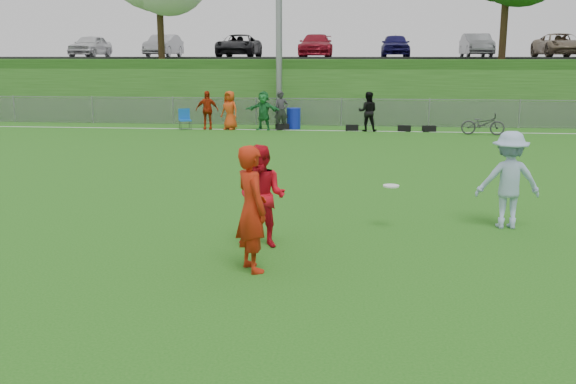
# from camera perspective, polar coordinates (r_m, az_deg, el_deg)

# --- Properties ---
(ground) EXTENTS (120.00, 120.00, 0.00)m
(ground) POSITION_cam_1_polar(r_m,az_deg,el_deg) (10.45, 1.64, -5.98)
(ground) COLOR #1C5F14
(ground) RESTS_ON ground
(sideline_far) EXTENTS (60.00, 0.10, 0.01)m
(sideline_far) POSITION_cam_1_polar(r_m,az_deg,el_deg) (28.10, 4.62, 5.45)
(sideline_far) COLOR white
(sideline_far) RESTS_ON ground
(fence) EXTENTS (58.00, 0.06, 1.30)m
(fence) POSITION_cam_1_polar(r_m,az_deg,el_deg) (30.02, 4.76, 7.11)
(fence) COLOR gray
(fence) RESTS_ON ground
(berm) EXTENTS (120.00, 18.00, 3.00)m
(berm) POSITION_cam_1_polar(r_m,az_deg,el_deg) (40.94, 5.21, 9.62)
(berm) COLOR #1E4A14
(berm) RESTS_ON ground
(parking_lot) EXTENTS (120.00, 12.00, 0.10)m
(parking_lot) POSITION_cam_1_polar(r_m,az_deg,el_deg) (42.91, 5.31, 11.80)
(parking_lot) COLOR black
(parking_lot) RESTS_ON berm
(car_row) EXTENTS (32.04, 5.18, 1.44)m
(car_row) POSITION_cam_1_polar(r_m,az_deg,el_deg) (41.95, 3.67, 12.87)
(car_row) COLOR silver
(car_row) RESTS_ON parking_lot
(spectator_row) EXTENTS (8.02, 0.84, 1.69)m
(spectator_row) POSITION_cam_1_polar(r_m,az_deg,el_deg) (28.25, -1.45, 7.24)
(spectator_row) COLOR #A6260B
(spectator_row) RESTS_ON ground
(gear_bags) EXTENTS (6.97, 0.51, 0.26)m
(gear_bags) POSITION_cam_1_polar(r_m,az_deg,el_deg) (28.17, 6.98, 5.67)
(gear_bags) COLOR black
(gear_bags) RESTS_ON ground
(player_red_left) EXTENTS (0.77, 0.84, 1.93)m
(player_red_left) POSITION_cam_1_polar(r_m,az_deg,el_deg) (9.69, -3.25, -1.49)
(player_red_left) COLOR #B2200C
(player_red_left) RESTS_ON ground
(player_red_center) EXTENTS (0.98, 0.83, 1.76)m
(player_red_center) POSITION_cam_1_polar(r_m,az_deg,el_deg) (10.91, -2.33, -0.40)
(player_red_center) COLOR red
(player_red_center) RESTS_ON ground
(player_blue) EXTENTS (1.22, 0.74, 1.85)m
(player_blue) POSITION_cam_1_polar(r_m,az_deg,el_deg) (12.81, 19.02, 1.02)
(player_blue) COLOR #96AFD1
(player_blue) RESTS_ON ground
(frisbee) EXTENTS (0.31, 0.31, 0.03)m
(frisbee) POSITION_cam_1_polar(r_m,az_deg,el_deg) (12.23, 9.15, 0.54)
(frisbee) COLOR white
(frisbee) RESTS_ON ground
(recycling_bin) EXTENTS (0.77, 0.77, 0.92)m
(recycling_bin) POSITION_cam_1_polar(r_m,az_deg,el_deg) (28.72, 0.50, 6.55)
(recycling_bin) COLOR #0F1FA5
(recycling_bin) RESTS_ON ground
(camp_chair) EXTENTS (0.67, 0.68, 0.91)m
(camp_chair) POSITION_cam_1_polar(r_m,az_deg,el_deg) (28.89, -9.13, 6.04)
(camp_chair) COLOR #1056B4
(camp_chair) RESTS_ON ground
(bicycle) EXTENTS (1.79, 0.82, 0.91)m
(bicycle) POSITION_cam_1_polar(r_m,az_deg,el_deg) (27.72, 16.94, 5.81)
(bicycle) COLOR #2C2C2E
(bicycle) RESTS_ON ground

